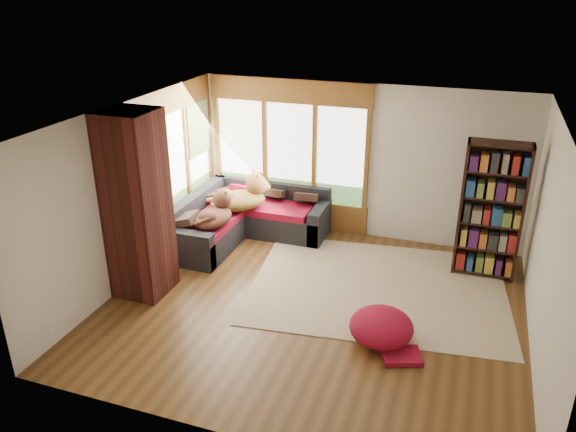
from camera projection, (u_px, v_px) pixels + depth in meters
The scene contains 17 objects.
floor at pixel (313, 306), 7.65m from camera, with size 5.50×5.50×0.00m, color #4D3015.
ceiling at pixel (317, 119), 6.62m from camera, with size 5.50×5.50×0.00m, color white.
wall_back at pixel (358, 162), 9.30m from camera, with size 5.50×0.04×2.60m, color silver.
wall_front at pixel (234, 327), 4.97m from camera, with size 5.50×0.04×2.60m, color silver.
wall_left at pixel (130, 194), 7.96m from camera, with size 0.04×5.00×2.60m, color silver.
wall_right at pixel (549, 252), 6.31m from camera, with size 0.04×5.00×2.60m, color silver.
windows_back at pixel (289, 152), 9.62m from camera, with size 2.82×0.10×1.90m.
windows_left at pixel (174, 165), 8.97m from camera, with size 0.10×2.62×1.90m.
roller_blind at pixel (198, 129), 9.52m from camera, with size 0.03×0.72×0.90m, color olive.
brick_chimney at pixel (137, 206), 7.55m from camera, with size 0.70×0.70×2.60m, color #471914.
sectional_sofa at pixel (233, 220), 9.59m from camera, with size 2.20×2.20×0.80m.
area_rug at pixel (378, 287), 8.10m from camera, with size 3.59×2.75×0.01m, color silver.
bookshelf at pixel (491, 211), 8.07m from camera, with size 0.88×0.29×2.06m.
pouf at pixel (381, 326), 6.84m from camera, with size 0.79×0.79×0.42m, color maroon.
dog_tan at pixel (242, 194), 9.32m from camera, with size 1.10×1.06×0.54m.
dog_brindle at pixel (216, 211), 8.78m from camera, with size 0.56×0.83×0.43m.
throw_pillows at pixel (237, 193), 9.53m from camera, with size 1.98×1.68×0.45m.
Camera 1 is at (1.82, -6.28, 4.18)m, focal length 35.00 mm.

